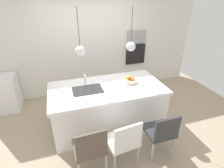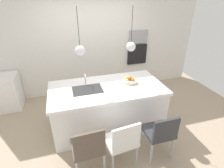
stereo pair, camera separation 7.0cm
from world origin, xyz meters
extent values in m
plane|color=tan|center=(0.00, 0.00, 0.00)|extent=(6.60, 6.60, 0.00)
cube|color=silver|center=(0.00, 1.65, 1.30)|extent=(6.00, 0.10, 2.60)
cube|color=white|center=(0.00, 0.00, 0.42)|extent=(2.15, 1.07, 0.83)
cube|color=white|center=(0.00, 0.00, 0.86)|extent=(2.21, 1.13, 0.06)
cube|color=#2D2D30|center=(-0.38, 0.00, 0.89)|extent=(0.56, 0.40, 0.02)
cylinder|color=silver|center=(-0.38, 0.24, 1.00)|extent=(0.02, 0.02, 0.22)
cylinder|color=silver|center=(-0.38, 0.16, 1.10)|extent=(0.02, 0.16, 0.02)
cylinder|color=beige|center=(0.50, 0.04, 0.92)|extent=(0.28, 0.28, 0.06)
sphere|color=#B22D1E|center=(0.50, 0.04, 0.98)|extent=(0.07, 0.07, 0.07)
sphere|color=olive|center=(0.48, 0.07, 0.98)|extent=(0.07, 0.07, 0.07)
sphere|color=orange|center=(0.54, 0.01, 0.98)|extent=(0.08, 0.08, 0.08)
ellipsoid|color=yellow|center=(0.46, 0.08, 1.00)|extent=(0.19, 0.05, 0.07)
cube|color=#9E9EA3|center=(1.30, 1.58, 1.45)|extent=(0.54, 0.08, 0.34)
cube|color=black|center=(1.30, 1.58, 0.95)|extent=(0.56, 0.08, 0.56)
cube|color=brown|center=(-0.56, -0.97, 0.46)|extent=(0.48, 0.46, 0.06)
cube|color=brown|center=(-0.55, -1.17, 0.70)|extent=(0.44, 0.06, 0.41)
cylinder|color=#B2B2B7|center=(-0.37, -0.77, 0.22)|extent=(0.04, 0.04, 0.43)
cylinder|color=#B2B2B7|center=(-0.77, -0.78, 0.22)|extent=(0.04, 0.04, 0.43)
cylinder|color=#B2B2B7|center=(-0.35, -1.15, 0.22)|extent=(0.04, 0.04, 0.43)
cube|color=white|center=(-0.04, -0.97, 0.43)|extent=(0.51, 0.47, 0.06)
cube|color=white|center=(-0.02, -1.15, 0.66)|extent=(0.45, 0.09, 0.40)
cylinder|color=#B2B2B7|center=(0.14, -0.76, 0.20)|extent=(0.04, 0.04, 0.40)
cylinder|color=#B2B2B7|center=(-0.26, -0.81, 0.20)|extent=(0.04, 0.04, 0.40)
cylinder|color=#B2B2B7|center=(0.18, -1.12, 0.20)|extent=(0.04, 0.04, 0.40)
cylinder|color=#B2B2B7|center=(-0.23, -1.17, 0.20)|extent=(0.04, 0.04, 0.40)
cube|color=#333338|center=(0.62, -0.97, 0.45)|extent=(0.45, 0.44, 0.06)
cube|color=#333338|center=(0.62, -1.17, 0.67)|extent=(0.43, 0.04, 0.37)
cylinder|color=#B2B2B7|center=(0.81, -0.77, 0.21)|extent=(0.04, 0.04, 0.42)
cylinder|color=#B2B2B7|center=(0.42, -0.78, 0.21)|extent=(0.04, 0.04, 0.42)
cylinder|color=#B2B2B7|center=(0.82, -1.16, 0.21)|extent=(0.04, 0.04, 0.42)
cylinder|color=#B2B2B7|center=(0.42, -1.16, 0.21)|extent=(0.04, 0.04, 0.42)
sphere|color=silver|center=(-0.46, 0.00, 1.65)|extent=(0.17, 0.17, 0.17)
cylinder|color=black|center=(-0.46, 0.00, 2.04)|extent=(0.01, 0.01, 0.60)
sphere|color=silver|center=(0.46, 0.00, 1.65)|extent=(0.17, 0.17, 0.17)
cylinder|color=black|center=(0.46, 0.00, 2.04)|extent=(0.01, 0.01, 0.60)
camera|label=1|loc=(-0.81, -2.89, 2.51)|focal=28.25mm
camera|label=2|loc=(-0.75, -2.91, 2.51)|focal=28.25mm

